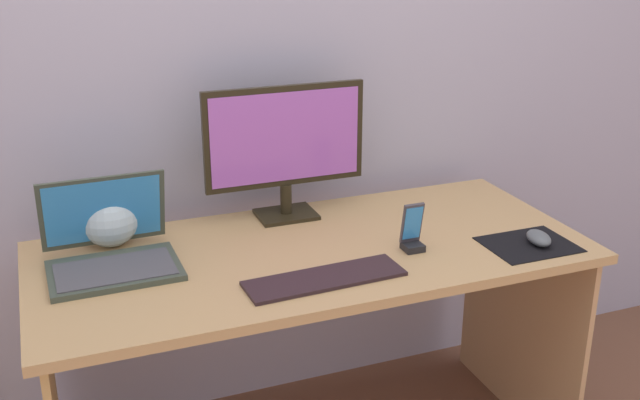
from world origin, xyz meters
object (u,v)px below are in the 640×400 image
at_px(phone_in_dock, 412,234).
at_px(laptop, 111,250).
at_px(fishbowl, 109,218).
at_px(monitor, 285,145).
at_px(mouse, 539,238).
at_px(keyboard_external, 325,278).

bearing_deg(phone_in_dock, laptop, 166.38).
xyz_separation_m(fishbowl, phone_in_dock, (0.78, -0.35, -0.03)).
distance_m(monitor, phone_in_dock, 0.48).
distance_m(monitor, mouse, 0.79).
relative_size(laptop, mouse, 3.43).
xyz_separation_m(monitor, laptop, (-0.55, -0.17, -0.19)).
distance_m(laptop, keyboard_external, 0.58).
height_order(fishbowl, phone_in_dock, fishbowl).
xyz_separation_m(mouse, phone_in_dock, (-0.35, 0.10, 0.03)).
xyz_separation_m(monitor, mouse, (0.60, -0.47, -0.21)).
bearing_deg(keyboard_external, phone_in_dock, 14.32).
bearing_deg(laptop, mouse, -14.38).
xyz_separation_m(laptop, fishbowl, (0.02, 0.15, 0.03)).
bearing_deg(keyboard_external, laptop, 147.89).
bearing_deg(keyboard_external, mouse, -3.52).
relative_size(fishbowl, keyboard_external, 0.40).
bearing_deg(phone_in_dock, mouse, -16.11).
height_order(fishbowl, mouse, fishbowl).
height_order(monitor, fishbowl, monitor).
xyz_separation_m(fishbowl, keyboard_external, (0.49, -0.44, -0.07)).
relative_size(monitor, fishbowl, 3.00).
height_order(laptop, phone_in_dock, laptop).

